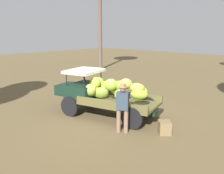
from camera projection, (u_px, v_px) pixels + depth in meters
name	position (u px, v px, depth m)	size (l,w,h in m)	color
ground_plane	(108.00, 116.00, 9.93)	(60.00, 60.00, 0.00)	brown
truck	(102.00, 93.00, 9.88)	(4.65, 2.59, 1.85)	black
farmer	(122.00, 105.00, 8.10)	(0.57, 0.55, 1.73)	#856452
wooden_crate	(165.00, 127.00, 8.17)	(0.45, 0.39, 0.44)	olive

